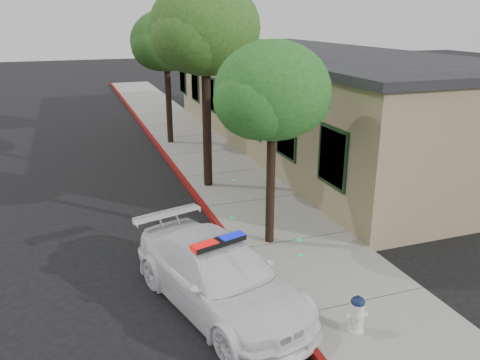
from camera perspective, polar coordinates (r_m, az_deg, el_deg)
The scene contains 9 objects.
ground at distance 12.08m, azimuth -0.53°, elevation -8.87°, with size 120.00×120.00×0.00m, color black.
sidewalk at distance 15.11m, azimuth 1.49°, elevation -2.67°, with size 3.20×60.00×0.15m, color gray.
red_curb at distance 14.67m, azimuth -4.15°, elevation -3.39°, with size 0.14×60.00×0.16m, color maroon.
clapboard_building at distance 21.93m, azimuth 8.46°, elevation 9.50°, with size 7.30×20.89×4.24m.
police_car at distance 9.83m, azimuth -2.47°, elevation -11.27°, with size 3.14×5.08×1.49m.
fire_hydrant at distance 9.28m, azimuth 13.69°, elevation -15.13°, with size 0.42×0.36×0.72m.
street_tree_near at distance 11.34m, azimuth 3.92°, elevation 9.97°, with size 2.94×2.73×5.00m.
street_tree_mid at distance 15.62m, azimuth -4.20°, elevation 17.02°, with size 3.53×3.53×6.61m.
street_tree_far at distance 21.68m, azimuth -8.65°, elevation 15.64°, with size 3.21×3.04×5.76m.
Camera 1 is at (-3.47, -10.11, 5.62)m, focal length 36.00 mm.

